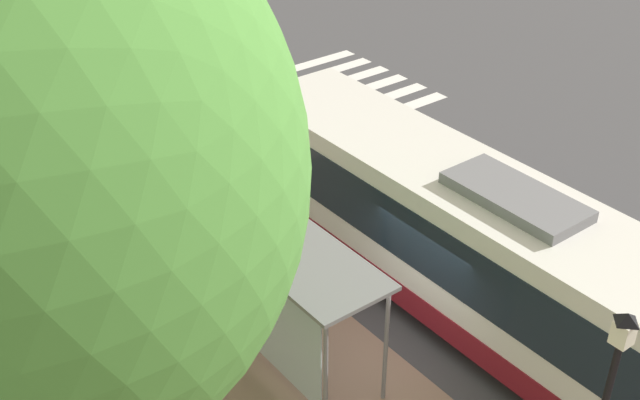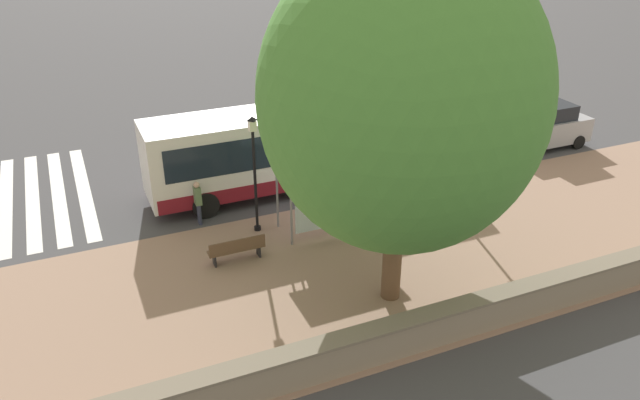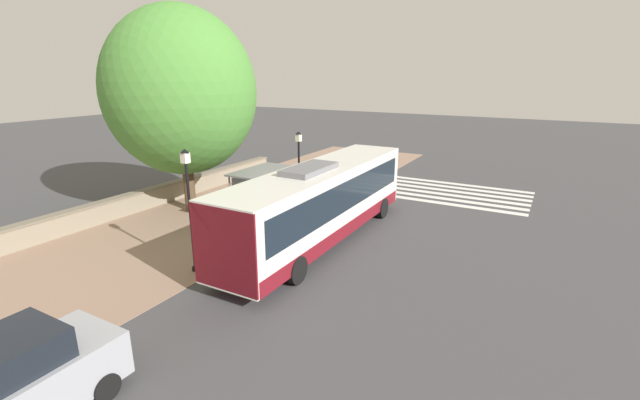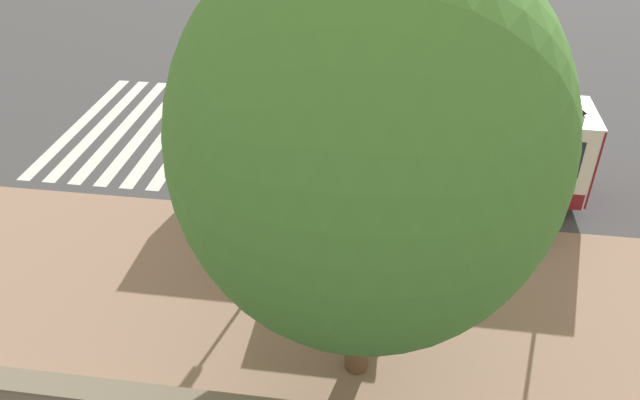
{
  "view_description": "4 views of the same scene",
  "coord_description": "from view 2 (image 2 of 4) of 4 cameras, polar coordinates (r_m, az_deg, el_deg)",
  "views": [
    {
      "loc": [
        -8.42,
        -8.67,
        10.97
      ],
      "look_at": [
        -0.31,
        1.9,
        2.69
      ],
      "focal_mm": 45.0,
      "sensor_mm": 36.0,
      "label": 1
    },
    {
      "loc": [
        -19.37,
        8.35,
        10.85
      ],
      "look_at": [
        -1.61,
        0.63,
        1.09
      ],
      "focal_mm": 35.0,
      "sensor_mm": 36.0,
      "label": 2
    },
    {
      "loc": [
        10.27,
        -15.16,
        6.99
      ],
      "look_at": [
        0.7,
        1.98,
        1.13
      ],
      "focal_mm": 24.0,
      "sensor_mm": 36.0,
      "label": 3
    },
    {
      "loc": [
        -16.5,
        -0.19,
        11.63
      ],
      "look_at": [
        -1.62,
        1.93,
        1.6
      ],
      "focal_mm": 35.0,
      "sensor_mm": 36.0,
      "label": 4
    }
  ],
  "objects": [
    {
      "name": "parked_car_behind_bus",
      "position": [
        30.67,
        19.84,
        6.37
      ],
      "size": [
        2.02,
        4.09,
        2.03
      ],
      "color": "#9EA0A8",
      "rests_on": "ground"
    },
    {
      "name": "shade_tree",
      "position": [
        16.06,
        7.51,
        9.24
      ],
      "size": [
        7.4,
        7.4,
        10.16
      ],
      "color": "brown",
      "rests_on": "ground"
    },
    {
      "name": "street_lamp_near",
      "position": [
        24.3,
        11.25,
        6.59
      ],
      "size": [
        0.28,
        0.28,
        4.53
      ],
      "color": "black",
      "rests_on": "ground"
    },
    {
      "name": "street_lamp_far",
      "position": [
        21.0,
        -6.03,
        3.19
      ],
      "size": [
        0.28,
        0.28,
        4.22
      ],
      "color": "black",
      "rests_on": "ground"
    },
    {
      "name": "pedestrian",
      "position": [
        22.39,
        -11.1,
        0.04
      ],
      "size": [
        0.34,
        0.22,
        1.66
      ],
      "color": "#2D3347",
      "rests_on": "ground"
    },
    {
      "name": "bus",
      "position": [
        24.62,
        -1.64,
        5.19
      ],
      "size": [
        2.59,
        12.17,
        3.48
      ],
      "color": "silver",
      "rests_on": "ground"
    },
    {
      "name": "crosswalk_stripes",
      "position": [
        26.75,
        -25.81,
        -0.01
      ],
      "size": [
        9.0,
        5.25,
        0.01
      ],
      "color": "silver",
      "rests_on": "ground"
    },
    {
      "name": "sidewalk_plaza",
      "position": [
        20.2,
        4.94,
        -5.8
      ],
      "size": [
        9.0,
        44.0,
        0.02
      ],
      "color": "#937560",
      "rests_on": "ground"
    },
    {
      "name": "ground_plane",
      "position": [
        23.71,
        -0.15,
        -0.47
      ],
      "size": [
        120.0,
        120.0,
        0.0
      ],
      "primitive_type": "plane",
      "color": "#424244",
      "rests_on": "ground"
    },
    {
      "name": "bench",
      "position": [
        20.16,
        -7.62,
        -4.45
      ],
      "size": [
        0.4,
        1.84,
        0.88
      ],
      "color": "brown",
      "rests_on": "ground"
    },
    {
      "name": "bus_shelter",
      "position": [
        21.06,
        0.48,
        2.42
      ],
      "size": [
        1.65,
        3.19,
        2.64
      ],
      "color": "slate",
      "rests_on": "ground"
    },
    {
      "name": "stone_wall",
      "position": [
        17.12,
        11.48,
        -10.96
      ],
      "size": [
        0.6,
        20.0,
        1.03
      ],
      "color": "gray",
      "rests_on": "ground"
    }
  ]
}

